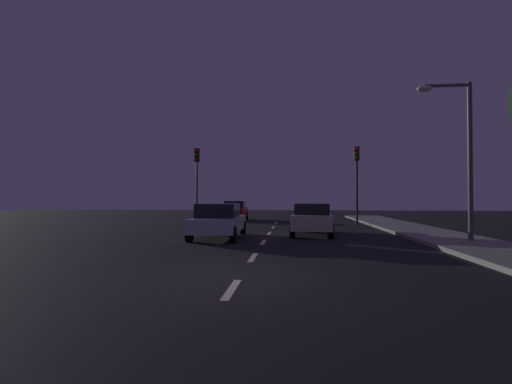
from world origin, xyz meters
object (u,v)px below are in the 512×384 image
Objects in this scene: traffic_signal_right at (357,170)px; car_oncoming_far at (235,210)px; street_lamp_right at (460,144)px; traffic_signal_left at (197,171)px; car_stopped_ahead at (312,219)px; car_adjacent_lane at (219,221)px.

car_oncoming_far is (-8.71, 5.10, -2.76)m from traffic_signal_right.
car_oncoming_far is 0.63× the size of street_lamp_right.
traffic_signal_left is 1.12× the size of car_stopped_ahead.
car_adjacent_lane is at bearing -84.06° from car_oncoming_far.
car_stopped_ahead is at bearing 148.80° from street_lamp_right.
traffic_signal_left is 9.31m from car_adjacent_lane.
car_adjacent_lane is at bearing -131.41° from traffic_signal_right.
street_lamp_right is (12.66, -9.62, 0.21)m from traffic_signal_left.
traffic_signal_right is at bearing 63.53° from car_stopped_ahead.
car_stopped_ahead is (-3.17, -6.37, -2.78)m from traffic_signal_right.
car_stopped_ahead is 0.74× the size of street_lamp_right.
traffic_signal_left is at bearing 110.84° from car_adjacent_lane.
traffic_signal_right is 7.64m from car_stopped_ahead.
car_oncoming_far is at bearing 95.94° from car_adjacent_lane.
street_lamp_right is at bearing -31.20° from car_stopped_ahead.
traffic_signal_right is 0.83× the size of street_lamp_right.
traffic_signal_left is 15.90m from street_lamp_right.
car_adjacent_lane is 10.05m from street_lamp_right.
traffic_signal_right reaches higher than car_adjacent_lane.
traffic_signal_right is at bearing 48.59° from car_adjacent_lane.
car_oncoming_far is at bearing 70.91° from traffic_signal_left.
traffic_signal_right is at bearing -0.00° from traffic_signal_left.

